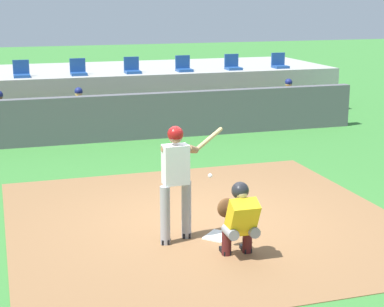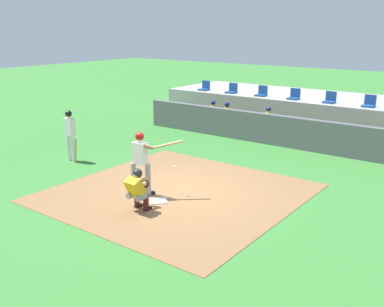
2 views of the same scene
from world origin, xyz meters
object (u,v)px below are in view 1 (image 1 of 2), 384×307
at_px(dugout_player_1, 0,115).
at_px(stadium_seat_6, 233,65).
at_px(home_plate, 221,236).
at_px(stadium_seat_3, 78,70).
at_px(stadium_seat_5, 184,67).
at_px(stadium_seat_4, 132,69).
at_px(stadium_seat_7, 279,64).
at_px(dugout_player_3, 290,100).
at_px(dugout_player_2, 80,111).
at_px(batter_at_plate, 177,176).
at_px(catcher_crouched, 239,217).
at_px(stadium_seat_2, 22,72).

distance_m(dugout_player_1, stadium_seat_6, 7.51).
xyz_separation_m(home_plate, stadium_seat_3, (-0.81, 10.18, 1.51)).
bearing_deg(stadium_seat_5, stadium_seat_4, 180.00).
height_order(home_plate, stadium_seat_7, stadium_seat_7).
height_order(dugout_player_3, stadium_seat_7, stadium_seat_7).
xyz_separation_m(dugout_player_1, dugout_player_2, (2.05, 0.00, 0.00)).
bearing_deg(dugout_player_1, batter_at_plate, -73.11).
height_order(home_plate, batter_at_plate, batter_at_plate).
height_order(catcher_crouched, stadium_seat_7, stadium_seat_7).
height_order(stadium_seat_3, stadium_seat_7, same).
height_order(dugout_player_1, dugout_player_3, same).
relative_size(batter_at_plate, stadium_seat_3, 3.76).
height_order(batter_at_plate, stadium_seat_7, stadium_seat_7).
height_order(stadium_seat_3, stadium_seat_6, same).
relative_size(batter_at_plate, dugout_player_1, 1.39).
bearing_deg(stadium_seat_4, dugout_player_2, -132.75).
bearing_deg(stadium_seat_2, stadium_seat_3, 0.00).
distance_m(stadium_seat_2, stadium_seat_5, 4.88).
height_order(catcher_crouched, stadium_seat_5, stadium_seat_5).
xyz_separation_m(home_plate, stadium_seat_4, (0.81, 10.18, 1.51)).
xyz_separation_m(batter_at_plate, dugout_player_2, (-0.39, 8.05, -0.36)).
distance_m(home_plate, dugout_player_2, 8.24).
height_order(dugout_player_1, stadium_seat_5, stadium_seat_5).
bearing_deg(dugout_player_3, stadium_seat_2, 164.91).
bearing_deg(batter_at_plate, stadium_seat_3, 90.79).
xyz_separation_m(home_plate, stadium_seat_7, (5.69, 10.18, 1.51)).
xyz_separation_m(catcher_crouched, stadium_seat_7, (5.69, 10.94, 0.93)).
height_order(batter_at_plate, stadium_seat_3, stadium_seat_3).
height_order(batter_at_plate, dugout_player_1, batter_at_plate).
bearing_deg(stadium_seat_7, dugout_player_2, -163.24).
bearing_deg(dugout_player_1, stadium_seat_4, 27.37).
distance_m(catcher_crouched, dugout_player_1, 9.44).
xyz_separation_m(catcher_crouched, stadium_seat_2, (-2.43, 10.94, 0.93)).
height_order(home_plate, dugout_player_1, dugout_player_1).
distance_m(catcher_crouched, stadium_seat_7, 12.37).
relative_size(stadium_seat_3, stadium_seat_6, 1.00).
bearing_deg(dugout_player_3, stadium_seat_7, 74.09).
height_order(home_plate, stadium_seat_5, stadium_seat_5).
bearing_deg(catcher_crouched, stadium_seat_3, 94.23).
bearing_deg(stadium_seat_3, stadium_seat_6, 0.00).
relative_size(home_plate, stadium_seat_6, 0.92).
distance_m(batter_at_plate, stadium_seat_4, 10.21).
relative_size(catcher_crouched, stadium_seat_5, 3.72).
bearing_deg(catcher_crouched, batter_at_plate, 127.92).
bearing_deg(dugout_player_1, stadium_seat_2, 71.52).
distance_m(catcher_crouched, stadium_seat_5, 11.25).
xyz_separation_m(stadium_seat_5, stadium_seat_6, (1.63, 0.00, 0.00)).
bearing_deg(stadium_seat_6, dugout_player_2, -158.37).
bearing_deg(dugout_player_3, batter_at_plate, -125.69).
bearing_deg(stadium_seat_4, catcher_crouched, -94.26).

